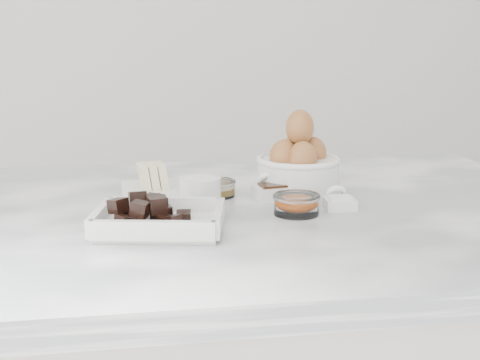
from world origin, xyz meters
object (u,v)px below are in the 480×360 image
honey_bowl (217,188)px  salt_spoon (339,201)px  egg_bowl (298,164)px  vanilla_spoon (271,189)px  sugar_ramekin (200,189)px  butter_plate (159,185)px  chocolate_dish (159,216)px  zest_bowl (296,203)px

honey_bowl → salt_spoon: size_ratio=1.09×
egg_bowl → vanilla_spoon: egg_bowl is taller
sugar_ramekin → honey_bowl: size_ratio=1.06×
butter_plate → egg_bowl: (0.26, -0.00, 0.03)m
chocolate_dish → zest_bowl: bearing=13.1°
zest_bowl → salt_spoon: (0.08, 0.03, -0.01)m
zest_bowl → honey_bowl: bearing=128.7°
butter_plate → vanilla_spoon: 0.20m
sugar_ramekin → zest_bowl: bearing=-35.0°
sugar_ramekin → vanilla_spoon: vanilla_spoon is taller
zest_bowl → sugar_ramekin: bearing=145.0°
chocolate_dish → vanilla_spoon: 0.26m
chocolate_dish → sugar_ramekin: size_ratio=2.94×
honey_bowl → vanilla_spoon: bearing=-15.2°
chocolate_dish → honey_bowl: bearing=59.7°
honey_bowl → chocolate_dish: bearing=-120.3°
sugar_ramekin → zest_bowl: 0.18m
chocolate_dish → butter_plate: size_ratio=1.52×
sugar_ramekin → egg_bowl: 0.20m
chocolate_dish → honey_bowl: 0.22m
zest_bowl → vanilla_spoon: 0.11m
zest_bowl → vanilla_spoon: bearing=99.0°
sugar_ramekin → salt_spoon: bearing=-18.8°
honey_bowl → salt_spoon: bearing=-30.8°
butter_plate → sugar_ramekin: butter_plate is taller
butter_plate → salt_spoon: butter_plate is taller
honey_bowl → butter_plate: bearing=165.7°
chocolate_dish → egg_bowl: 0.34m
butter_plate → salt_spoon: 0.32m
sugar_ramekin → chocolate_dish: bearing=-116.6°
chocolate_dish → egg_bowl: (0.27, 0.21, 0.03)m
egg_bowl → salt_spoon: bearing=-75.0°
butter_plate → honey_bowl: size_ratio=2.05×
vanilla_spoon → zest_bowl: bearing=-81.0°
butter_plate → honey_bowl: bearing=-14.3°
honey_bowl → zest_bowl: size_ratio=0.88×
sugar_ramekin → vanilla_spoon: (0.13, 0.01, -0.01)m
butter_plate → sugar_ramekin: 0.09m
sugar_ramekin → zest_bowl: sugar_ramekin is taller
chocolate_dish → salt_spoon: chocolate_dish is taller
butter_plate → zest_bowl: 0.27m
zest_bowl → salt_spoon: size_ratio=1.24×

